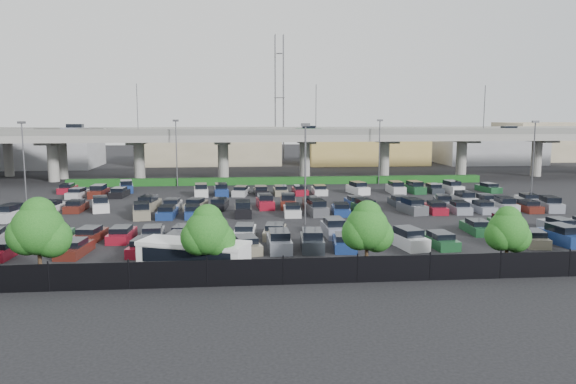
{
  "coord_description": "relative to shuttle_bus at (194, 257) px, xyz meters",
  "views": [
    {
      "loc": [
        -7.12,
        -63.87,
        11.3
      ],
      "look_at": [
        -0.82,
        1.76,
        2.0
      ],
      "focal_mm": 35.0,
      "sensor_mm": 36.0,
      "label": 1
    }
  ],
  "objects": [
    {
      "name": "parked_cars",
      "position": [
        9.39,
        22.17,
        -0.73
      ],
      "size": [
        63.12,
        41.68,
        1.67
      ],
      "color": "white",
      "rests_on": "ground"
    },
    {
      "name": "overpass",
      "position": [
        9.77,
        57.34,
        5.62
      ],
      "size": [
        150.0,
        13.0,
        15.8
      ],
      "color": "gray",
      "rests_on": "ground"
    },
    {
      "name": "hedge",
      "position": [
        10.02,
        50.33,
        -0.8
      ],
      "size": [
        66.0,
        1.6,
        1.1
      ],
      "primitive_type": "cube",
      "color": "#123F14",
      "rests_on": "ground"
    },
    {
      "name": "comm_tower",
      "position": [
        14.02,
        99.33,
        14.26
      ],
      "size": [
        2.4,
        2.4,
        30.0
      ],
      "color": "#4D4D52",
      "rests_on": "ground"
    },
    {
      "name": "tree_row",
      "position": [
        10.72,
        -1.19,
        2.17
      ],
      "size": [
        65.07,
        3.66,
        5.94
      ],
      "color": "#332316",
      "rests_on": "ground"
    },
    {
      "name": "distant_buildings",
      "position": [
        22.4,
        87.14,
        2.4
      ],
      "size": [
        138.0,
        24.0,
        9.0
      ],
      "color": "gray",
      "rests_on": "ground"
    },
    {
      "name": "ground",
      "position": [
        10.02,
        25.33,
        -1.35
      ],
      "size": [
        280.0,
        280.0,
        0.0
      ],
      "primitive_type": "plane",
      "color": "black"
    },
    {
      "name": "shuttle_bus",
      "position": [
        0.0,
        0.0,
        0.0
      ],
      "size": [
        8.14,
        5.3,
        2.48
      ],
      "color": "silver",
      "rests_on": "ground"
    },
    {
      "name": "fence",
      "position": [
        9.97,
        -2.67,
        -0.45
      ],
      "size": [
        70.0,
        0.1,
        2.0
      ],
      "color": "black",
      "rests_on": "ground"
    },
    {
      "name": "light_poles",
      "position": [
        5.9,
        27.33,
        4.89
      ],
      "size": [
        66.9,
        48.38,
        10.3
      ],
      "color": "#4D4D52",
      "rests_on": "ground"
    }
  ]
}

